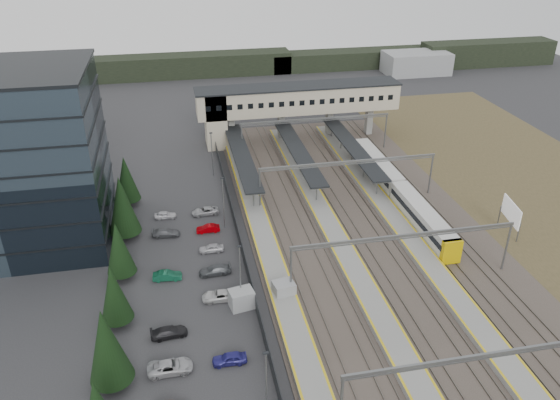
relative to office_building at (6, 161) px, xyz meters
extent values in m
plane|color=#2B2B2D|center=(36.00, -12.00, -12.19)|extent=(220.00, 220.00, 0.00)
cube|color=#394A57|center=(0.00, 0.00, -0.19)|extent=(24.00, 18.00, 24.00)
cube|color=black|center=(0.00, 0.00, -8.76)|extent=(24.30, 18.30, 0.25)
cube|color=black|center=(0.00, 0.00, -5.33)|extent=(24.30, 18.30, 0.25)
cube|color=black|center=(0.00, 0.00, -1.91)|extent=(24.30, 18.30, 0.25)
cube|color=black|center=(0.00, 0.00, 1.52)|extent=(24.30, 18.30, 0.25)
cylinder|color=black|center=(14.00, -30.00, -11.59)|extent=(0.44, 0.44, 1.20)
cone|color=black|center=(14.00, -30.00, -7.09)|extent=(4.26, 4.26, 8.20)
cylinder|color=black|center=(14.00, -21.00, -11.59)|extent=(0.44, 0.44, 1.20)
cone|color=black|center=(14.00, -21.00, -7.79)|extent=(3.54, 3.54, 6.80)
cylinder|color=black|center=(14.00, -12.00, -11.59)|extent=(0.44, 0.44, 1.20)
cone|color=black|center=(14.00, -12.00, -7.69)|extent=(3.64, 3.64, 7.00)
cylinder|color=black|center=(14.00, -2.00, -11.59)|extent=(0.44, 0.44, 1.20)
cone|color=black|center=(14.00, -2.00, -6.94)|extent=(4.42, 4.42, 8.50)
cylinder|color=black|center=(14.00, 8.00, -11.59)|extent=(0.44, 0.44, 1.20)
cone|color=black|center=(14.00, 8.00, -7.59)|extent=(3.74, 3.74, 7.20)
imported|color=#B0B0B4|center=(19.50, -29.40, -11.56)|extent=(4.60, 2.18, 1.27)
imported|color=black|center=(19.50, -24.10, -11.61)|extent=(4.13, 2.00, 1.16)
imported|color=#125439|center=(19.50, -13.50, -11.60)|extent=(3.72, 1.57, 1.19)
imported|color=#4D4F53|center=(19.50, -2.90, -11.61)|extent=(4.13, 1.98, 1.16)
imported|color=silver|center=(19.50, 2.40, -11.63)|extent=(3.36, 1.48, 1.12)
imported|color=navy|center=(25.50, -29.40, -11.58)|extent=(3.60, 1.50, 1.22)
imported|color=silver|center=(25.50, -18.80, -11.62)|extent=(4.22, 2.06, 1.15)
imported|color=#484C50|center=(25.50, -13.50, -11.59)|extent=(4.23, 1.87, 1.21)
imported|color=#B5B3B8|center=(25.50, -8.20, -11.62)|extent=(3.40, 1.42, 1.15)
imported|color=#A20006|center=(25.50, -2.90, -11.64)|extent=(3.37, 1.18, 1.11)
imported|color=#A5A5A9|center=(25.50, 2.40, -11.62)|extent=(4.20, 2.13, 1.14)
cylinder|color=slate|center=(28.00, -37.00, -8.19)|extent=(0.16, 0.16, 8.00)
cube|color=black|center=(28.00, -37.00, -4.19)|extent=(0.50, 0.25, 0.15)
cylinder|color=slate|center=(28.00, -20.00, -8.19)|extent=(0.16, 0.16, 8.00)
cube|color=black|center=(28.00, -20.00, -4.19)|extent=(0.50, 0.25, 0.15)
cylinder|color=slate|center=(28.00, -2.00, -8.19)|extent=(0.16, 0.16, 8.00)
cube|color=black|center=(28.00, -2.00, -4.19)|extent=(0.50, 0.25, 0.15)
cylinder|color=slate|center=(28.00, 16.00, -8.19)|extent=(0.16, 0.16, 8.00)
cube|color=black|center=(28.00, 16.00, -4.19)|extent=(0.50, 0.25, 0.15)
cube|color=#26282B|center=(29.50, -7.00, -11.19)|extent=(0.08, 90.00, 2.00)
cube|color=gray|center=(27.97, -20.67, -11.04)|extent=(3.09, 2.50, 2.30)
cube|color=gray|center=(33.12, -20.08, -11.06)|extent=(2.79, 2.46, 2.27)
cube|color=#3E3731|center=(48.00, -7.00, -12.09)|extent=(34.00, 90.00, 0.20)
cube|color=#59544C|center=(35.28, -7.00, -11.91)|extent=(0.08, 90.00, 0.14)
cube|color=#59544C|center=(36.72, -7.00, -11.91)|extent=(0.08, 90.00, 0.14)
cube|color=#59544C|center=(39.28, -7.00, -11.91)|extent=(0.08, 90.00, 0.14)
cube|color=#59544C|center=(40.72, -7.00, -11.91)|extent=(0.08, 90.00, 0.14)
cube|color=#59544C|center=(45.28, -7.00, -11.91)|extent=(0.08, 90.00, 0.14)
cube|color=#59544C|center=(46.72, -7.00, -11.91)|extent=(0.08, 90.00, 0.14)
cube|color=#59544C|center=(49.28, -7.00, -11.91)|extent=(0.08, 90.00, 0.14)
cube|color=#59544C|center=(50.72, -7.00, -11.91)|extent=(0.08, 90.00, 0.14)
cube|color=#59544C|center=(55.28, -7.00, -11.91)|extent=(0.08, 90.00, 0.14)
cube|color=#59544C|center=(56.72, -7.00, -11.91)|extent=(0.08, 90.00, 0.14)
cube|color=#59544C|center=(59.28, -7.00, -11.91)|extent=(0.08, 90.00, 0.14)
cube|color=#59544C|center=(60.72, -7.00, -11.91)|extent=(0.08, 90.00, 0.14)
cube|color=gray|center=(33.00, -7.00, -11.74)|extent=(3.20, 82.00, 0.90)
cube|color=gold|center=(31.55, -7.00, -11.28)|extent=(0.25, 82.00, 0.02)
cube|color=gold|center=(34.45, -7.00, -11.28)|extent=(0.25, 82.00, 0.02)
cube|color=gray|center=(43.00, -7.00, -11.74)|extent=(3.20, 82.00, 0.90)
cube|color=gold|center=(41.55, -7.00, -11.28)|extent=(0.25, 82.00, 0.02)
cube|color=gold|center=(44.45, -7.00, -11.28)|extent=(0.25, 82.00, 0.02)
cube|color=gray|center=(53.00, -7.00, -11.74)|extent=(3.20, 82.00, 0.90)
cube|color=gold|center=(51.55, -7.00, -11.28)|extent=(0.25, 82.00, 0.02)
cube|color=gold|center=(54.45, -7.00, -11.28)|extent=(0.25, 82.00, 0.02)
cube|color=black|center=(33.00, 15.00, -8.19)|extent=(3.00, 30.00, 0.25)
cube|color=slate|center=(33.00, 15.00, -8.34)|extent=(3.10, 30.00, 0.12)
cylinder|color=slate|center=(33.00, 2.00, -9.79)|extent=(0.20, 0.20, 3.10)
cylinder|color=slate|center=(33.00, 8.50, -9.79)|extent=(0.20, 0.20, 3.10)
cylinder|color=slate|center=(33.00, 15.00, -9.79)|extent=(0.20, 0.20, 3.10)
cylinder|color=slate|center=(33.00, 21.50, -9.79)|extent=(0.20, 0.20, 3.10)
cylinder|color=slate|center=(33.00, 28.00, -9.79)|extent=(0.20, 0.20, 3.10)
cube|color=black|center=(43.00, 15.00, -8.19)|extent=(3.00, 30.00, 0.25)
cube|color=slate|center=(43.00, 15.00, -8.34)|extent=(3.10, 30.00, 0.12)
cylinder|color=slate|center=(43.00, 2.00, -9.79)|extent=(0.20, 0.20, 3.10)
cylinder|color=slate|center=(43.00, 8.50, -9.79)|extent=(0.20, 0.20, 3.10)
cylinder|color=slate|center=(43.00, 15.00, -9.79)|extent=(0.20, 0.20, 3.10)
cylinder|color=slate|center=(43.00, 21.50, -9.79)|extent=(0.20, 0.20, 3.10)
cylinder|color=slate|center=(43.00, 28.00, -9.79)|extent=(0.20, 0.20, 3.10)
cube|color=black|center=(53.00, 15.00, -8.19)|extent=(3.00, 30.00, 0.25)
cube|color=slate|center=(53.00, 15.00, -8.34)|extent=(3.10, 30.00, 0.12)
cylinder|color=slate|center=(53.00, 2.00, -9.79)|extent=(0.20, 0.20, 3.10)
cylinder|color=slate|center=(53.00, 8.50, -9.79)|extent=(0.20, 0.20, 3.10)
cylinder|color=slate|center=(53.00, 15.00, -9.79)|extent=(0.20, 0.20, 3.10)
cylinder|color=slate|center=(53.00, 21.50, -9.79)|extent=(0.20, 0.20, 3.10)
cylinder|color=slate|center=(53.00, 28.00, -9.79)|extent=(0.20, 0.20, 3.10)
cube|color=#BEAE97|center=(46.50, 30.00, -3.69)|extent=(40.00, 6.00, 5.00)
cube|color=black|center=(46.50, 30.00, -1.14)|extent=(40.40, 6.40, 0.30)
cube|color=#BEAE97|center=(30.00, 30.00, -6.69)|extent=(4.00, 6.00, 11.00)
cube|color=black|center=(28.50, 26.98, -3.59)|extent=(1.00, 0.06, 1.00)
cube|color=black|center=(30.50, 26.98, -3.59)|extent=(1.00, 0.06, 1.00)
cube|color=black|center=(32.50, 26.98, -3.59)|extent=(1.00, 0.06, 1.00)
cube|color=black|center=(34.50, 26.98, -3.59)|extent=(1.00, 0.06, 1.00)
cube|color=black|center=(36.50, 26.98, -3.59)|extent=(1.00, 0.06, 1.00)
cube|color=black|center=(38.50, 26.98, -3.59)|extent=(1.00, 0.06, 1.00)
cube|color=black|center=(40.50, 26.98, -3.59)|extent=(1.00, 0.06, 1.00)
cube|color=black|center=(42.50, 26.98, -3.59)|extent=(1.00, 0.06, 1.00)
cube|color=black|center=(44.50, 26.98, -3.59)|extent=(1.00, 0.06, 1.00)
cube|color=black|center=(46.50, 26.98, -3.59)|extent=(1.00, 0.06, 1.00)
cube|color=black|center=(48.50, 26.98, -3.59)|extent=(1.00, 0.06, 1.00)
cube|color=black|center=(50.50, 26.98, -3.59)|extent=(1.00, 0.06, 1.00)
cube|color=black|center=(52.50, 26.98, -3.59)|extent=(1.00, 0.06, 1.00)
cube|color=black|center=(54.50, 26.98, -3.59)|extent=(1.00, 0.06, 1.00)
cube|color=black|center=(56.50, 26.98, -3.59)|extent=(1.00, 0.06, 1.00)
cube|color=black|center=(58.50, 26.98, -3.59)|extent=(1.00, 0.06, 1.00)
cube|color=black|center=(60.50, 26.98, -3.59)|extent=(1.00, 0.06, 1.00)
cube|color=black|center=(62.50, 26.98, -3.59)|extent=(1.00, 0.06, 1.00)
cube|color=black|center=(64.50, 26.98, -3.59)|extent=(1.00, 0.06, 1.00)
cube|color=gray|center=(31.50, 30.00, -9.19)|extent=(1.20, 1.60, 6.00)
cube|color=gray|center=(33.00, 30.00, -9.19)|extent=(1.20, 1.60, 6.00)
cube|color=gray|center=(43.00, 30.00, -9.19)|extent=(1.20, 1.60, 6.00)
cube|color=gray|center=(53.00, 30.00, -9.19)|extent=(1.20, 1.60, 6.00)
cube|color=gray|center=(61.50, 30.00, -9.19)|extent=(1.20, 1.60, 6.00)
cube|color=slate|center=(48.00, -40.00, -5.19)|extent=(28.40, 0.25, 0.35)
cube|color=slate|center=(48.00, -40.00, -5.59)|extent=(28.40, 0.12, 0.12)
cylinder|color=slate|center=(34.00, -20.00, -8.69)|extent=(0.28, 0.28, 7.00)
cylinder|color=slate|center=(62.00, -20.00, -8.69)|extent=(0.28, 0.28, 7.00)
cube|color=slate|center=(48.00, -20.00, -5.19)|extent=(28.40, 0.25, 0.35)
cube|color=slate|center=(48.00, -20.00, -5.59)|extent=(28.40, 0.12, 0.12)
cylinder|color=slate|center=(34.00, 2.00, -8.69)|extent=(0.28, 0.28, 7.00)
cylinder|color=slate|center=(62.00, 2.00, -8.69)|extent=(0.28, 0.28, 7.00)
cube|color=slate|center=(48.00, 2.00, -5.19)|extent=(28.40, 0.25, 0.35)
cube|color=slate|center=(48.00, 2.00, -5.59)|extent=(28.40, 0.12, 0.12)
cylinder|color=slate|center=(34.00, 22.00, -8.69)|extent=(0.28, 0.28, 7.00)
cylinder|color=slate|center=(62.00, 22.00, -8.69)|extent=(0.28, 0.28, 7.00)
cube|color=slate|center=(48.00, 22.00, -5.19)|extent=(28.40, 0.25, 0.35)
cube|color=slate|center=(48.00, 22.00, -5.59)|extent=(28.40, 0.12, 0.12)
cube|color=beige|center=(56.00, -8.49, -10.24)|extent=(2.60, 17.96, 3.34)
cube|color=black|center=(56.00, -8.49, -9.87)|extent=(2.65, 17.36, 0.84)
cube|color=slate|center=(56.00, -8.49, -11.68)|extent=(2.23, 16.56, 0.46)
cube|color=beige|center=(56.00, 10.07, -10.24)|extent=(2.60, 17.96, 3.34)
cube|color=black|center=(56.00, 10.07, -9.87)|extent=(2.65, 17.36, 0.84)
cube|color=slate|center=(56.00, 10.07, -11.68)|extent=(2.23, 16.56, 0.46)
cube|color=#CEA904|center=(56.00, -17.37, -10.24)|extent=(2.62, 0.90, 3.34)
cylinder|color=slate|center=(67.85, -14.17, -10.62)|extent=(0.20, 0.20, 3.13)
cylinder|color=slate|center=(67.85, -9.30, -10.62)|extent=(0.20, 0.20, 3.13)
cube|color=silver|center=(67.85, -11.73, -8.69)|extent=(1.13, 5.82, 2.94)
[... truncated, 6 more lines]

